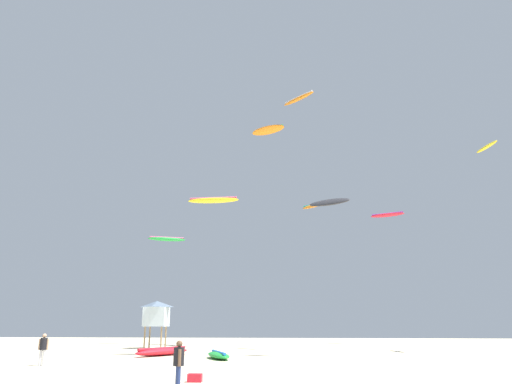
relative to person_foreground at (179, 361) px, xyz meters
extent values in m
cylinder|color=navy|center=(0.03, -0.09, -0.57)|extent=(0.16, 0.16, 0.83)
cylinder|color=navy|center=(-0.03, 0.09, -0.57)|extent=(0.16, 0.16, 0.83)
cylinder|color=black|center=(0.00, 0.00, 0.16)|extent=(0.38, 0.38, 0.62)
cylinder|color=brown|center=(0.08, -0.21, 0.13)|extent=(0.11, 0.11, 0.57)
cylinder|color=brown|center=(-0.08, 0.21, 0.13)|extent=(0.11, 0.11, 0.57)
sphere|color=brown|center=(0.00, 0.00, 0.59)|extent=(0.23, 0.23, 0.23)
cylinder|color=silver|center=(-9.56, 8.95, -0.57)|extent=(0.16, 0.16, 0.83)
cylinder|color=silver|center=(-9.76, 8.93, -0.57)|extent=(0.16, 0.16, 0.83)
cylinder|color=black|center=(-9.66, 8.94, 0.16)|extent=(0.38, 0.38, 0.63)
cylinder|color=tan|center=(-9.44, 8.96, 0.14)|extent=(0.11, 0.11, 0.58)
cylinder|color=tan|center=(-9.88, 8.92, 0.14)|extent=(0.11, 0.11, 0.58)
sphere|color=tan|center=(-9.66, 8.94, 0.59)|extent=(0.23, 0.23, 0.23)
ellipsoid|color=green|center=(-0.85, 14.68, -0.76)|extent=(2.51, 4.21, 0.47)
cylinder|color=blue|center=(-0.85, 14.68, -0.58)|extent=(1.48, 3.56, 0.18)
ellipsoid|color=red|center=(-5.27, 17.29, -0.72)|extent=(3.67, 4.82, 0.61)
cylinder|color=red|center=(-5.27, 17.29, -0.50)|extent=(2.47, 3.89, 0.21)
cylinder|color=#8C704C|center=(-7.71, 27.26, -0.03)|extent=(0.14, 0.14, 1.90)
cylinder|color=#8C704C|center=(-7.71, 25.76, -0.03)|extent=(0.14, 0.14, 1.90)
cylinder|color=#8C704C|center=(-9.21, 27.26, -0.03)|extent=(0.14, 0.14, 1.90)
cylinder|color=#8C704C|center=(-9.21, 25.76, -0.03)|extent=(0.14, 0.14, 1.90)
cube|color=silver|center=(-8.46, 26.51, 1.77)|extent=(2.00, 2.00, 1.70)
pyramid|color=slate|center=(-8.46, 26.51, 2.89)|extent=(2.30, 2.30, 0.55)
cube|color=red|center=(0.07, 2.60, -0.82)|extent=(0.56, 0.36, 0.32)
ellipsoid|color=red|center=(14.95, 37.02, 13.14)|extent=(3.94, 2.61, 0.42)
cylinder|color=purple|center=(14.95, 37.02, 13.31)|extent=(3.28, 1.65, 0.17)
ellipsoid|color=orange|center=(4.98, 28.78, 24.08)|extent=(3.87, 3.80, 0.98)
cylinder|color=white|center=(4.98, 28.78, 24.27)|extent=(2.91, 2.82, 0.18)
ellipsoid|color=green|center=(-10.26, 35.45, 10.40)|extent=(4.38, 2.61, 0.52)
cylinder|color=#E5598C|center=(-10.26, 35.45, 10.59)|extent=(3.70, 1.53, 0.19)
ellipsoid|color=yellow|center=(20.65, 21.97, 15.66)|extent=(1.37, 2.98, 0.60)
ellipsoid|color=#2D2D33|center=(6.82, 17.01, 9.85)|extent=(3.26, 2.19, 0.81)
ellipsoid|color=yellow|center=(-1.95, 17.65, 10.32)|extent=(4.02, 1.35, 0.50)
cylinder|color=#E5598C|center=(-1.95, 17.65, 10.50)|extent=(3.66, 0.36, 0.17)
ellipsoid|color=orange|center=(1.60, 31.17, 21.62)|extent=(4.11, 2.90, 0.89)
cylinder|color=green|center=(1.60, 31.17, 21.80)|extent=(3.36, 1.87, 0.18)
ellipsoid|color=orange|center=(6.10, 25.19, 11.59)|extent=(2.61, 2.62, 0.67)
cylinder|color=#19B29E|center=(6.10, 25.19, 11.71)|extent=(1.95, 1.96, 0.13)
camera|label=1|loc=(4.10, -17.46, 1.36)|focal=33.48mm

